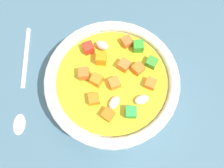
% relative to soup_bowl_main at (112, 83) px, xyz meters
% --- Properties ---
extents(ground_plane, '(1.40, 1.40, 0.02)m').
position_rel_soup_bowl_main_xyz_m(ground_plane, '(0.00, -0.00, -0.04)').
color(ground_plane, '#42667A').
extents(soup_bowl_main, '(0.21, 0.21, 0.06)m').
position_rel_soup_bowl_main_xyz_m(soup_bowl_main, '(0.00, 0.00, 0.00)').
color(soup_bowl_main, white).
rests_on(soup_bowl_main, ground_plane).
extents(spoon, '(0.19, 0.09, 0.01)m').
position_rel_soup_bowl_main_xyz_m(spoon, '(0.05, -0.14, -0.02)').
color(spoon, silver).
rests_on(spoon, ground_plane).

